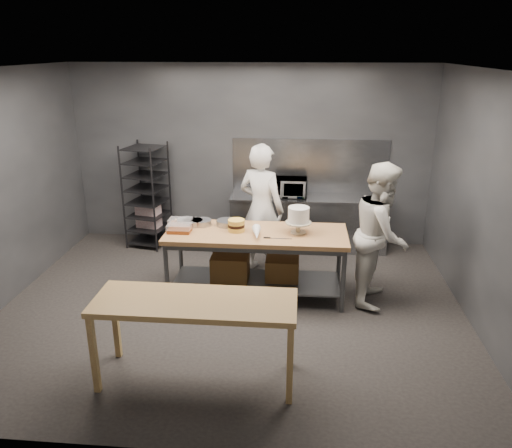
% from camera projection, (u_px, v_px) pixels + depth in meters
% --- Properties ---
extents(ground, '(6.00, 6.00, 0.00)m').
position_uv_depth(ground, '(232.00, 307.00, 6.57)').
color(ground, black).
rests_on(ground, ground).
extents(back_wall, '(6.00, 0.04, 3.00)m').
position_uv_depth(back_wall, '(251.00, 156.00, 8.41)').
color(back_wall, '#4C4F54').
rests_on(back_wall, ground).
extents(work_table, '(2.40, 0.90, 0.92)m').
position_uv_depth(work_table, '(255.00, 255.00, 6.74)').
color(work_table, brown).
rests_on(work_table, ground).
extents(near_counter, '(2.00, 0.70, 0.90)m').
position_uv_depth(near_counter, '(195.00, 308.00, 4.90)').
color(near_counter, brown).
rests_on(near_counter, ground).
extents(back_counter, '(2.60, 0.60, 0.90)m').
position_uv_depth(back_counter, '(308.00, 222.00, 8.38)').
color(back_counter, slate).
rests_on(back_counter, ground).
extents(splashback_panel, '(2.60, 0.02, 0.90)m').
position_uv_depth(splashback_panel, '(310.00, 166.00, 8.35)').
color(splashback_panel, slate).
rests_on(splashback_panel, back_counter).
extents(speed_rack, '(0.72, 0.76, 1.75)m').
position_uv_depth(speed_rack, '(147.00, 196.00, 8.39)').
color(speed_rack, black).
rests_on(speed_rack, ground).
extents(chef_behind, '(0.84, 0.72, 1.95)m').
position_uv_depth(chef_behind, '(261.00, 209.00, 7.35)').
color(chef_behind, white).
rests_on(chef_behind, ground).
extents(chef_right, '(0.92, 1.07, 1.89)m').
position_uv_depth(chef_right, '(381.00, 234.00, 6.47)').
color(chef_right, silver).
rests_on(chef_right, ground).
extents(microwave, '(0.54, 0.37, 0.30)m').
position_uv_depth(microwave, '(290.00, 187.00, 8.20)').
color(microwave, black).
rests_on(microwave, back_counter).
extents(frosted_cake_stand, '(0.34, 0.34, 0.36)m').
position_uv_depth(frosted_cake_stand, '(299.00, 217.00, 6.49)').
color(frosted_cake_stand, '#B9AF94').
rests_on(frosted_cake_stand, work_table).
extents(layer_cake, '(0.22, 0.22, 0.16)m').
position_uv_depth(layer_cake, '(236.00, 225.00, 6.61)').
color(layer_cake, gold).
rests_on(layer_cake, work_table).
extents(cake_pans, '(0.84, 0.31, 0.07)m').
position_uv_depth(cake_pans, '(203.00, 222.00, 6.85)').
color(cake_pans, gray).
rests_on(cake_pans, work_table).
extents(piping_bag, '(0.16, 0.39, 0.12)m').
position_uv_depth(piping_bag, '(257.00, 233.00, 6.39)').
color(piping_bag, white).
rests_on(piping_bag, work_table).
extents(offset_spatula, '(0.36, 0.02, 0.02)m').
position_uv_depth(offset_spatula, '(274.00, 238.00, 6.38)').
color(offset_spatula, slate).
rests_on(offset_spatula, work_table).
extents(pastry_clamshells, '(0.35, 0.43, 0.11)m').
position_uv_depth(pastry_clamshells, '(180.00, 225.00, 6.68)').
color(pastry_clamshells, brown).
rests_on(pastry_clamshells, work_table).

